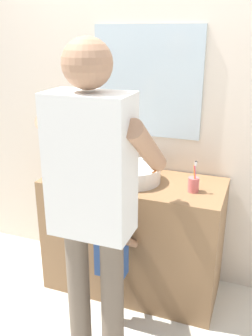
{
  "coord_description": "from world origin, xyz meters",
  "views": [
    {
      "loc": [
        0.78,
        -1.93,
        1.83
      ],
      "look_at": [
        0.0,
        0.15,
        1.0
      ],
      "focal_mm": 39.72,
      "sensor_mm": 36.0,
      "label": 1
    }
  ],
  "objects_px": {
    "toothbrush_cup": "(194,184)",
    "child_toddler": "(112,257)",
    "soap_bottle": "(94,163)",
    "adult_parent": "(93,186)"
  },
  "relations": [
    {
      "from": "child_toddler",
      "to": "toothbrush_cup",
      "type": "bearing_deg",
      "value": 40.01
    },
    {
      "from": "soap_bottle",
      "to": "adult_parent",
      "type": "bearing_deg",
      "value": -64.79
    },
    {
      "from": "soap_bottle",
      "to": "adult_parent",
      "type": "height_order",
      "value": "adult_parent"
    },
    {
      "from": "toothbrush_cup",
      "to": "adult_parent",
      "type": "xyz_separation_m",
      "value": [
        -0.41,
        -0.61,
        0.17
      ]
    },
    {
      "from": "adult_parent",
      "to": "soap_bottle",
      "type": "bearing_deg",
      "value": 115.21
    },
    {
      "from": "child_toddler",
      "to": "soap_bottle",
      "type": "bearing_deg",
      "value": 125.56
    },
    {
      "from": "toothbrush_cup",
      "to": "child_toddler",
      "type": "relative_size",
      "value": 0.25
    },
    {
      "from": "child_toddler",
      "to": "adult_parent",
      "type": "height_order",
      "value": "adult_parent"
    },
    {
      "from": "child_toddler",
      "to": "adult_parent",
      "type": "distance_m",
      "value": 0.64
    },
    {
      "from": "soap_bottle",
      "to": "child_toddler",
      "type": "xyz_separation_m",
      "value": [
        0.32,
        -0.45,
        -0.44
      ]
    }
  ]
}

